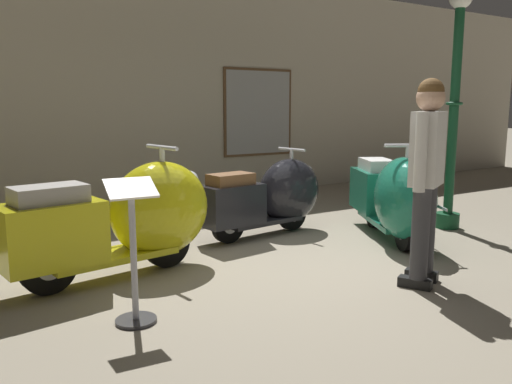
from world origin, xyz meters
TOP-DOWN VIEW (x-y plane):
  - ground_plane at (0.00, 0.00)m, footprint 60.00×60.00m
  - showroom_back_wall at (0.01, 3.83)m, footprint 18.00×0.24m
  - scooter_0 at (-1.40, 0.53)m, footprint 1.88×0.80m
  - scooter_1 at (0.45, 1.11)m, footprint 1.64×0.65m
  - scooter_2 at (1.36, 0.12)m, footprint 1.26×1.81m
  - lamppost at (2.42, 0.25)m, footprint 0.28×0.28m
  - visitor_1 at (0.55, -0.96)m, footprint 0.51×0.39m
  - info_stanchion at (-1.70, -0.47)m, footprint 0.34×0.28m

SIDE VIEW (x-z plane):
  - ground_plane at x=0.00m, z-range 0.00..0.00m
  - info_stanchion at x=-1.70m, z-range -0.09..0.90m
  - scooter_1 at x=0.45m, z-range -0.04..0.93m
  - scooter_2 at x=1.36m, z-range -0.05..1.04m
  - scooter_0 at x=-1.40m, z-range -0.05..1.06m
  - visitor_1 at x=0.55m, z-range 0.13..1.80m
  - lamppost at x=2.42m, z-range 0.04..2.83m
  - showroom_back_wall at x=0.01m, z-range 0.00..3.45m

